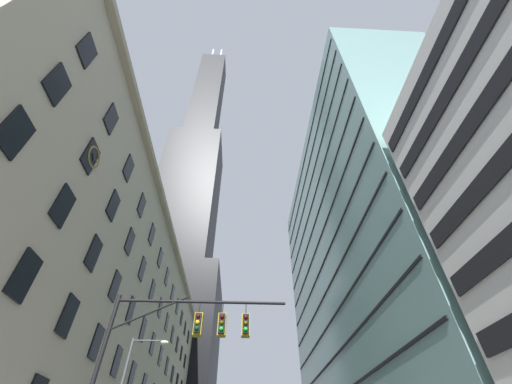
# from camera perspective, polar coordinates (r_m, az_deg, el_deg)

# --- Properties ---
(station_building) EXTENTS (17.17, 69.07, 26.42)m
(station_building) POSITION_cam_1_polar(r_m,az_deg,el_deg) (44.79, -29.39, -22.46)
(station_building) COLOR #BCAF93
(station_building) RESTS_ON ground
(dark_skyscraper) EXTENTS (28.57, 28.57, 199.47)m
(dark_skyscraper) POSITION_cam_1_polar(r_m,az_deg,el_deg) (103.92, -13.70, -7.07)
(dark_skyscraper) COLOR black
(dark_skyscraper) RESTS_ON ground
(glass_office_midrise) EXTENTS (14.76, 49.44, 51.03)m
(glass_office_midrise) POSITION_cam_1_polar(r_m,az_deg,el_deg) (51.57, 19.83, -12.10)
(glass_office_midrise) COLOR gray
(glass_office_midrise) RESTS_ON ground
(traffic_signal_mast) EXTENTS (8.51, 0.63, 7.86)m
(traffic_signal_mast) POSITION_cam_1_polar(r_m,az_deg,el_deg) (16.05, -13.03, -25.30)
(traffic_signal_mast) COLOR black
(traffic_signal_mast) RESTS_ON sidewalk_left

